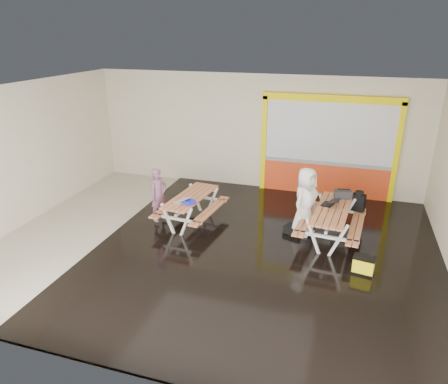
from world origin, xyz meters
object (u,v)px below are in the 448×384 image
(picnic_table_left, at_px, (191,203))
(blue_pouch, at_px, (188,202))
(laptop_left, at_px, (182,201))
(picnic_table_right, at_px, (332,216))
(fluke_bag, at_px, (363,265))
(toolbox, at_px, (343,194))
(backpack, at_px, (358,202))
(dark_case, at_px, (294,230))
(laptop_right, at_px, (330,203))
(person_left, at_px, (159,195))
(person_right, at_px, (305,202))

(picnic_table_left, distance_m, blue_pouch, 0.52)
(laptop_left, bearing_deg, picnic_table_right, 9.43)
(picnic_table_right, bearing_deg, fluke_bag, -60.51)
(laptop_left, distance_m, fluke_bag, 4.35)
(picnic_table_left, relative_size, toolbox, 4.59)
(backpack, distance_m, dark_case, 1.73)
(dark_case, bearing_deg, blue_pouch, -165.88)
(toolbox, height_order, fluke_bag, toolbox)
(blue_pouch, bearing_deg, picnic_table_left, 104.40)
(picnic_table_right, height_order, fluke_bag, picnic_table_right)
(picnic_table_left, distance_m, laptop_right, 3.42)
(picnic_table_left, distance_m, dark_case, 2.66)
(picnic_table_left, distance_m, person_left, 0.84)
(picnic_table_left, height_order, backpack, backpack)
(picnic_table_right, bearing_deg, person_right, 169.32)
(person_right, bearing_deg, fluke_bag, -111.95)
(blue_pouch, relative_size, toolbox, 0.69)
(backpack, bearing_deg, dark_case, -151.95)
(picnic_table_left, xyz_separation_m, blue_pouch, (0.12, -0.46, 0.23))
(person_left, relative_size, blue_pouch, 4.43)
(laptop_left, height_order, dark_case, laptop_left)
(dark_case, height_order, fluke_bag, fluke_bag)
(laptop_right, bearing_deg, picnic_table_left, -174.69)
(picnic_table_left, height_order, toolbox, toolbox)
(picnic_table_left, distance_m, picnic_table_right, 3.47)
(person_right, height_order, laptop_right, person_right)
(laptop_left, height_order, blue_pouch, laptop_left)
(dark_case, distance_m, fluke_bag, 2.10)
(dark_case, bearing_deg, picnic_table_left, -176.28)
(picnic_table_left, distance_m, fluke_bag, 4.39)
(dark_case, bearing_deg, person_right, 18.71)
(picnic_table_right, xyz_separation_m, person_left, (-4.24, -0.36, 0.17))
(backpack, bearing_deg, laptop_left, -161.18)
(laptop_left, relative_size, laptop_right, 0.95)
(fluke_bag, bearing_deg, picnic_table_left, 164.15)
(picnic_table_right, bearing_deg, person_left, -175.15)
(person_left, distance_m, dark_case, 3.48)
(dark_case, bearing_deg, picnic_table_right, -3.36)
(laptop_left, xyz_separation_m, laptop_right, (3.43, 0.78, 0.06))
(picnic_table_right, height_order, blue_pouch, blue_pouch)
(person_left, relative_size, laptop_left, 3.09)
(laptop_left, xyz_separation_m, dark_case, (2.66, 0.63, -0.69))
(picnic_table_right, xyz_separation_m, blue_pouch, (-3.35, -0.58, 0.19))
(laptop_left, distance_m, blue_pouch, 0.16)
(backpack, height_order, dark_case, backpack)
(picnic_table_right, relative_size, fluke_bag, 4.65)
(picnic_table_right, distance_m, blue_pouch, 3.40)
(person_right, xyz_separation_m, backpack, (1.22, 0.69, -0.12))
(fluke_bag, bearing_deg, laptop_left, 170.21)
(blue_pouch, distance_m, fluke_bag, 4.20)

